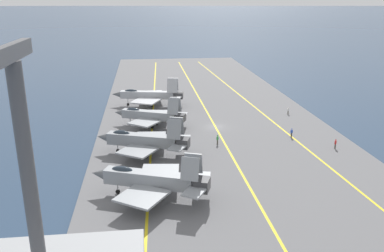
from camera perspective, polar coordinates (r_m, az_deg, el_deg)
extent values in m
plane|color=navy|center=(82.18, 3.29, -0.38)|extent=(2000.00, 2000.00, 0.00)
cube|color=slate|center=(82.12, 3.29, -0.24)|extent=(185.87, 46.32, 0.40)
cube|color=yellow|center=(85.16, 11.76, 0.21)|extent=(167.01, 10.30, 0.01)
cube|color=yellow|center=(82.06, 3.29, -0.11)|extent=(167.29, 0.36, 0.01)
cube|color=yellow|center=(80.87, -5.63, -0.44)|extent=(167.14, 7.72, 0.01)
cube|color=gray|center=(53.32, -6.13, -7.39)|extent=(5.90, 11.77, 1.88)
cone|color=#5B5E60|center=(55.87, -12.85, -6.54)|extent=(2.45, 2.73, 1.78)
cube|color=#38383A|center=(51.54, 1.36, -8.22)|extent=(2.69, 2.56, 1.59)
ellipsoid|color=#232D38|center=(54.19, -9.78, -6.09)|extent=(1.97, 3.06, 1.03)
cube|color=gray|center=(50.47, -7.04, -9.74)|extent=(7.25, 7.21, 0.28)
cube|color=gray|center=(56.51, -4.51, -6.50)|extent=(5.81, 5.69, 0.28)
cube|color=gray|center=(49.91, -0.30, -6.08)|extent=(1.63, 2.42, 2.90)
cube|color=gray|center=(51.67, 0.22, -5.21)|extent=(1.63, 2.42, 2.90)
cube|color=gray|center=(49.60, 0.23, -9.32)|extent=(3.55, 3.35, 0.20)
cube|color=gray|center=(53.69, 1.39, -7.10)|extent=(3.16, 2.71, 0.20)
cylinder|color=#B2B2B7|center=(55.63, -10.40, -8.53)|extent=(0.16, 0.16, 1.72)
cylinder|color=black|center=(55.88, -10.36, -9.04)|extent=(0.42, 0.64, 0.60)
cylinder|color=#B2B2B7|center=(52.65, -5.29, -9.90)|extent=(0.16, 0.16, 1.72)
cylinder|color=black|center=(52.91, -5.27, -10.44)|extent=(0.42, 0.64, 0.60)
cylinder|color=#B2B2B7|center=(54.86, -4.41, -8.66)|extent=(0.16, 0.16, 1.72)
cylinder|color=black|center=(55.11, -4.39, -9.19)|extent=(0.42, 0.64, 0.60)
cube|color=gray|center=(67.51, -7.03, -1.95)|extent=(5.62, 11.73, 1.88)
cone|color=#5B5E60|center=(69.97, -12.33, -1.52)|extent=(2.42, 2.69, 1.79)
cube|color=#38383A|center=(65.63, -1.24, -2.40)|extent=(2.67, 2.51, 1.60)
ellipsoid|color=#232D38|center=(68.43, -9.89, -1.01)|extent=(1.91, 3.04, 1.04)
cube|color=gray|center=(64.60, -7.65, -3.48)|extent=(6.89, 6.94, 0.28)
cube|color=gray|center=(70.62, -5.81, -1.53)|extent=(5.34, 5.50, 0.28)
cube|color=gray|center=(64.18, -2.56, -0.49)|extent=(1.64, 2.42, 3.14)
cube|color=gray|center=(66.00, -2.13, 0.04)|extent=(1.64, 2.42, 3.14)
cube|color=gray|center=(63.61, -2.15, -3.08)|extent=(3.53, 3.30, 0.20)
cube|color=gray|center=(67.87, -1.17, -1.70)|extent=(3.11, 2.64, 0.20)
cylinder|color=#B2B2B7|center=(69.61, -10.38, -3.03)|extent=(0.16, 0.16, 1.63)
cylinder|color=black|center=(69.80, -10.36, -3.43)|extent=(0.40, 0.64, 0.60)
cylinder|color=#B2B2B7|center=(66.59, -6.37, -3.82)|extent=(0.16, 0.16, 1.63)
cylinder|color=black|center=(66.78, -6.35, -4.23)|extent=(0.40, 0.64, 0.60)
cylinder|color=#B2B2B7|center=(68.92, -5.68, -3.03)|extent=(0.16, 0.16, 1.63)
cylinder|color=black|center=(69.11, -5.67, -3.43)|extent=(0.40, 0.64, 0.60)
cube|color=gray|center=(82.02, -6.08, 1.54)|extent=(5.96, 10.96, 1.69)
cone|color=#5B5E60|center=(84.64, -10.16, 1.87)|extent=(2.31, 2.58, 1.61)
cube|color=#38383A|center=(79.80, -1.64, 1.17)|extent=(2.50, 2.43, 1.44)
ellipsoid|color=#232D38|center=(83.12, -8.27, 2.25)|extent=(1.93, 2.87, 0.93)
cube|color=gray|center=(79.19, -6.69, 0.51)|extent=(6.72, 6.73, 0.28)
cube|color=gray|center=(84.90, -5.01, 1.76)|extent=(5.47, 5.54, 0.28)
cube|color=gray|center=(78.71, -2.70, 2.71)|extent=(1.69, 2.31, 3.00)
cube|color=gray|center=(80.33, -2.29, 3.03)|extent=(1.69, 2.31, 3.00)
cube|color=gray|center=(77.90, -2.47, 0.74)|extent=(3.50, 3.31, 0.20)
cube|color=gray|center=(81.98, -1.46, 1.63)|extent=(3.21, 2.70, 0.20)
cylinder|color=#B2B2B7|center=(84.10, -8.67, 0.71)|extent=(0.16, 0.16, 1.53)
cylinder|color=black|center=(84.24, -8.65, 0.41)|extent=(0.44, 0.64, 0.60)
cylinder|color=#B2B2B7|center=(81.03, -5.61, 0.16)|extent=(0.16, 0.16, 1.53)
cylinder|color=black|center=(81.17, -5.60, -0.15)|extent=(0.44, 0.64, 0.60)
cylinder|color=#B2B2B7|center=(83.12, -5.01, 0.64)|extent=(0.16, 0.16, 1.53)
cylinder|color=black|center=(83.26, -5.00, 0.34)|extent=(0.44, 0.64, 0.60)
cube|color=#A8AAAF|center=(97.50, -6.32, 4.37)|extent=(4.14, 12.78, 1.70)
cone|color=#5B5E60|center=(99.12, -10.53, 4.40)|extent=(2.05, 2.67, 1.61)
cube|color=#38383A|center=(96.40, -1.89, 4.32)|extent=(2.32, 2.40, 1.44)
ellipsoid|color=#232D38|center=(98.10, -8.56, 4.85)|extent=(1.52, 3.21, 0.93)
cube|color=#A8AAAF|center=(94.01, -6.46, 3.51)|extent=(7.53, 7.41, 0.28)
cube|color=#A8AAAF|center=(101.11, -5.69, 4.56)|extent=(5.99, 5.76, 0.28)
cube|color=#A8AAAF|center=(95.14, -2.79, 5.64)|extent=(1.42, 2.55, 3.18)
cube|color=#A8AAAF|center=(96.87, -2.66, 5.87)|extent=(1.42, 2.55, 3.18)
cube|color=#A8AAAF|center=(94.29, -2.35, 4.00)|extent=(3.48, 3.25, 0.20)
cube|color=#A8AAAF|center=(98.63, -2.05, 4.63)|extent=(2.85, 2.46, 0.20)
cylinder|color=#B2B2B7|center=(98.90, -8.98, 3.40)|extent=(0.16, 0.16, 1.85)
cylinder|color=black|center=(99.05, -8.96, 3.05)|extent=(0.33, 0.63, 0.60)
cylinder|color=#B2B2B7|center=(96.57, -5.66, 3.18)|extent=(0.16, 0.16, 1.85)
cylinder|color=black|center=(96.73, -5.65, 2.82)|extent=(0.33, 0.63, 0.60)
cylinder|color=#B2B2B7|center=(98.83, -5.43, 3.53)|extent=(0.16, 0.16, 1.85)
cylinder|color=black|center=(98.99, -5.42, 3.18)|extent=(0.33, 0.63, 0.60)
cylinder|color=#4C473D|center=(72.27, 3.59, -2.28)|extent=(0.24, 0.24, 0.91)
cube|color=green|center=(72.01, 3.60, -1.71)|extent=(0.46, 0.41, 0.60)
sphere|color=tan|center=(71.87, 3.61, -1.39)|extent=(0.22, 0.22, 0.22)
sphere|color=green|center=(71.85, 3.61, -1.35)|extent=(0.24, 0.24, 0.24)
cylinder|color=#4C473D|center=(74.47, 19.45, -2.70)|extent=(0.24, 0.24, 0.87)
cube|color=red|center=(74.24, 19.50, -2.19)|extent=(0.46, 0.44, 0.53)
sphere|color=tan|center=(74.11, 19.54, -1.91)|extent=(0.22, 0.22, 0.22)
sphere|color=red|center=(74.09, 19.54, -1.86)|extent=(0.24, 0.24, 0.24)
cylinder|color=#383328|center=(78.01, 13.77, -1.24)|extent=(0.24, 0.24, 0.88)
cube|color=#284CB2|center=(77.78, 13.81, -0.74)|extent=(0.30, 0.41, 0.57)
sphere|color=tan|center=(77.65, 13.83, -0.45)|extent=(0.22, 0.22, 0.22)
sphere|color=#284CB2|center=(77.63, 13.84, -0.41)|extent=(0.24, 0.24, 0.24)
cylinder|color=#4C473D|center=(93.02, 13.33, 1.87)|extent=(0.24, 0.24, 0.81)
cube|color=white|center=(92.85, 13.36, 2.26)|extent=(0.45, 0.38, 0.52)
sphere|color=tan|center=(92.74, 13.38, 2.49)|extent=(0.22, 0.22, 0.22)
sphere|color=white|center=(92.73, 13.38, 2.53)|extent=(0.24, 0.24, 0.24)
cylinder|color=#4C4C4F|center=(14.68, -21.79, -8.18)|extent=(0.50, 0.50, 8.52)
cube|color=#4C4C4F|center=(13.44, -24.02, 9.43)|extent=(3.60, 0.30, 0.50)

